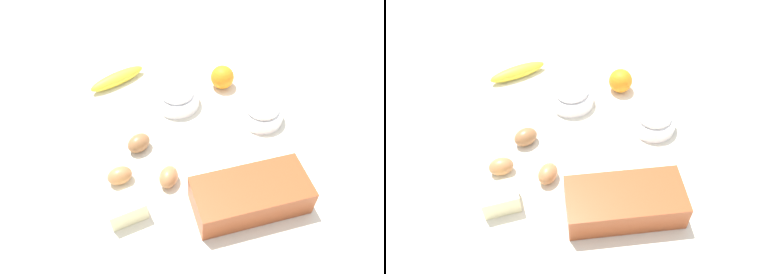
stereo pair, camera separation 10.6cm
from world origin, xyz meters
TOP-DOWN VIEW (x-y plane):
  - ground_plane at (0.00, 0.00)m, footprint 2.40×2.40m
  - loaf_pan at (-0.12, 0.20)m, footprint 0.30×0.17m
  - flour_bowl at (-0.22, -0.08)m, footprint 0.13×0.13m
  - sugar_bowl at (0.02, -0.18)m, footprint 0.14×0.14m
  - banana at (0.21, -0.30)m, footprint 0.19×0.13m
  - orange_fruit at (-0.13, -0.24)m, footprint 0.07×0.07m
  - butter_block at (0.19, 0.19)m, footprint 0.11×0.09m
  - egg_near_butter at (0.08, 0.11)m, footprint 0.07×0.08m
  - egg_beside_bowl at (0.15, -0.01)m, footprint 0.08×0.08m
  - egg_loose at (0.20, 0.09)m, footprint 0.08×0.06m

SIDE VIEW (x-z plane):
  - ground_plane at x=0.00m, z-range -0.02..0.00m
  - banana at x=0.21m, z-range 0.00..0.04m
  - egg_loose at x=0.20m, z-range 0.00..0.05m
  - egg_near_butter at x=0.08m, z-range 0.00..0.05m
  - egg_beside_bowl at x=0.15m, z-range 0.00..0.05m
  - flour_bowl at x=-0.22m, z-range 0.00..0.06m
  - butter_block at x=0.19m, z-range 0.00..0.06m
  - sugar_bowl at x=0.02m, z-range 0.00..0.06m
  - orange_fruit at x=-0.13m, z-range 0.00..0.07m
  - loaf_pan at x=-0.12m, z-range 0.00..0.08m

